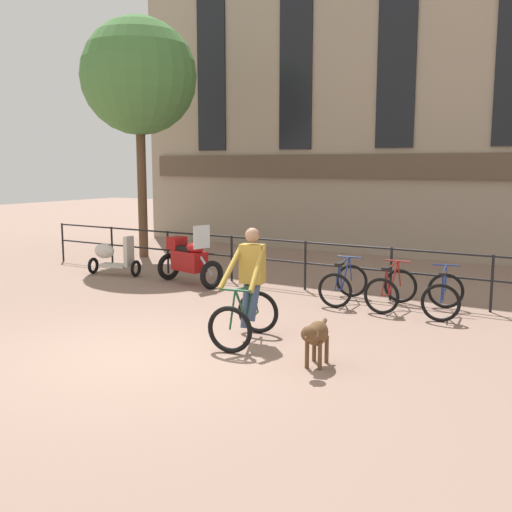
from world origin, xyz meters
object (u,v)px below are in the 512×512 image
object	(u,v)px
parked_bicycle_near_lamp	(344,284)
parked_scooter	(112,256)
cyclist_with_bike	(248,291)
dog	(316,335)
parked_bicycle_mid_left	(391,289)
parked_bicycle_mid_right	(443,295)
parked_motorcycle	(189,259)

from	to	relation	value
parked_bicycle_near_lamp	parked_scooter	xyz separation A→B (m)	(-5.91, -0.22, 0.10)
cyclist_with_bike	dog	world-z (taller)	cyclist_with_bike
parked_bicycle_mid_left	parked_bicycle_mid_right	world-z (taller)	same
cyclist_with_bike	parked_bicycle_mid_left	xyz separation A→B (m)	(1.17, 3.11, -0.41)
dog	parked_bicycle_mid_left	xyz separation A→B (m)	(-0.23, 3.69, -0.08)
cyclist_with_bike	dog	bearing A→B (deg)	-32.38
parked_scooter	cyclist_with_bike	bearing A→B (deg)	-128.11
dog	parked_bicycle_mid_left	world-z (taller)	parked_bicycle_mid_left
parked_motorcycle	cyclist_with_bike	bearing A→B (deg)	-117.45
cyclist_with_bike	parked_motorcycle	distance (m)	4.53
parked_bicycle_mid_right	parked_scooter	size ratio (longest dim) A/B	0.90
parked_bicycle_mid_left	parked_scooter	xyz separation A→B (m)	(-6.86, -0.22, 0.10)
parked_scooter	parked_bicycle_mid_left	bearing A→B (deg)	-99.33
parked_motorcycle	parked_bicycle_near_lamp	distance (m)	3.65
cyclist_with_bike	parked_bicycle_mid_left	size ratio (longest dim) A/B	1.53
parked_bicycle_near_lamp	parked_bicycle_mid_right	world-z (taller)	same
parked_bicycle_near_lamp	parked_bicycle_mid_right	distance (m)	1.90
cyclist_with_bike	parked_scooter	xyz separation A→B (m)	(-5.68, 2.89, -0.30)
parked_bicycle_mid_right	parked_scooter	bearing A→B (deg)	-7.93
parked_motorcycle	parked_bicycle_mid_left	bearing A→B (deg)	-74.74
parked_motorcycle	parked_scooter	world-z (taller)	parked_motorcycle
parked_bicycle_mid_right	parked_scooter	xyz separation A→B (m)	(-7.81, -0.22, 0.10)
cyclist_with_bike	parked_motorcycle	bearing A→B (deg)	129.05
parked_motorcycle	parked_bicycle_mid_left	distance (m)	4.60
cyclist_with_bike	parked_bicycle_mid_right	xyz separation A→B (m)	(2.13, 3.11, -0.41)
parked_scooter	parked_bicycle_near_lamp	bearing A→B (deg)	-99.03
dog	parked_scooter	world-z (taller)	parked_scooter
cyclist_with_bike	parked_motorcycle	xyz separation A→B (m)	(-3.42, 2.96, -0.20)
parked_motorcycle	parked_bicycle_mid_right	distance (m)	5.55
parked_motorcycle	parked_bicycle_mid_left	xyz separation A→B (m)	(4.59, 0.14, -0.20)
parked_motorcycle	parked_scooter	size ratio (longest dim) A/B	1.30
parked_bicycle_mid_right	parked_bicycle_mid_left	bearing A→B (deg)	-9.56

